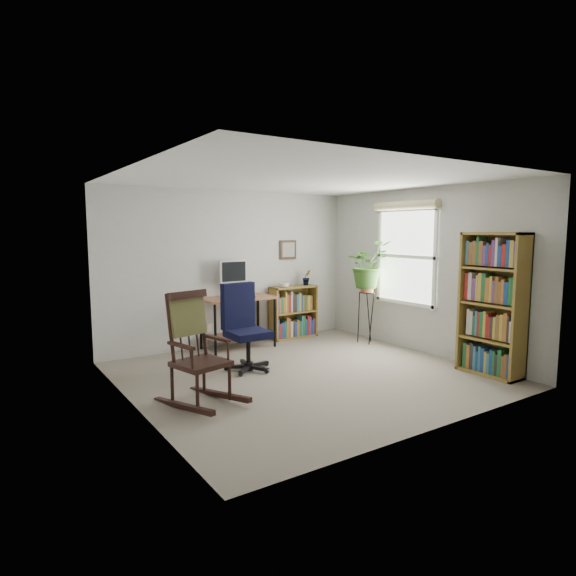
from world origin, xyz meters
TOP-DOWN VIEW (x-y plane):
  - floor at (0.00, 0.00)m, footprint 4.20×4.00m
  - ceiling at (0.00, 0.00)m, footprint 4.20×4.00m
  - wall_back at (0.00, 2.00)m, footprint 4.20×0.00m
  - wall_front at (0.00, -2.00)m, footprint 4.20×0.00m
  - wall_left at (-2.10, 0.00)m, footprint 0.00×4.00m
  - wall_right at (2.10, 0.00)m, footprint 0.00×4.00m
  - window at (2.06, 0.30)m, footprint 0.12×1.20m
  - desk at (-0.05, 1.70)m, footprint 1.09×0.60m
  - monitor at (-0.05, 1.84)m, footprint 0.46×0.16m
  - keyboard at (-0.05, 1.58)m, footprint 0.40×0.15m
  - office_chair at (-0.50, 0.57)m, footprint 0.68×0.68m
  - rocking_chair at (-1.50, -0.24)m, footprint 0.84×1.14m
  - low_bookshelf at (1.05, 1.82)m, footprint 0.82×0.27m
  - tall_bookshelf at (1.92, -1.26)m, footprint 0.33×0.77m
  - plant_stand at (1.80, 0.85)m, footprint 0.27×0.27m
  - spider_plant at (1.80, 0.85)m, footprint 1.69×1.88m
  - potted_plant_small at (1.33, 1.83)m, footprint 0.13×0.24m
  - framed_picture at (1.05, 1.97)m, footprint 0.32×0.04m

SIDE VIEW (x-z plane):
  - floor at x=0.00m, z-range 0.00..0.00m
  - desk at x=-0.05m, z-range 0.00..0.78m
  - low_bookshelf at x=1.05m, z-range 0.00..0.87m
  - plant_stand at x=1.80m, z-range 0.00..0.96m
  - office_chair at x=-0.50m, z-range 0.00..1.13m
  - rocking_chair at x=-1.50m, z-range 0.00..1.19m
  - keyboard at x=-0.05m, z-range 0.78..0.81m
  - tall_bookshelf at x=1.92m, z-range 0.00..1.77m
  - potted_plant_small at x=1.33m, z-range 0.87..0.98m
  - monitor at x=-0.05m, z-range 0.78..1.34m
  - wall_back at x=0.00m, z-range 0.00..2.40m
  - wall_front at x=0.00m, z-range 0.00..2.40m
  - wall_left at x=-2.10m, z-range 0.00..2.40m
  - wall_right at x=2.10m, z-range 0.00..2.40m
  - window at x=2.06m, z-range 0.65..2.15m
  - framed_picture at x=1.05m, z-range 1.31..1.63m
  - spider_plant at x=1.80m, z-range 0.89..2.35m
  - ceiling at x=0.00m, z-range 2.40..2.40m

